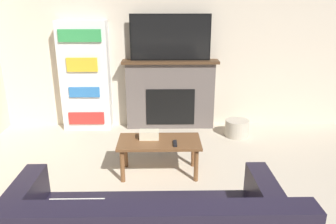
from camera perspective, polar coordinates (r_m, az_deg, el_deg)
wall_back at (r=5.10m, az=0.11°, el=12.37°), size 6.16×0.06×2.70m
fireplace at (r=5.11m, az=0.39°, el=3.13°), size 1.46×0.28×1.07m
tv at (r=4.93m, az=0.42°, el=12.85°), size 1.19×0.03×0.67m
coffee_table at (r=3.75m, az=-1.53°, el=-5.87°), size 0.94×0.47×0.42m
tissue_box at (r=3.76m, az=-3.29°, el=-3.97°), size 0.22×0.12×0.10m
remote_control at (r=3.63m, az=1.25°, el=-5.48°), size 0.04×0.15×0.02m
bookshelf at (r=5.15m, az=-14.21°, el=6.01°), size 0.73×0.29×1.66m
storage_basket at (r=4.99m, az=11.90°, el=-2.75°), size 0.35×0.35×0.25m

